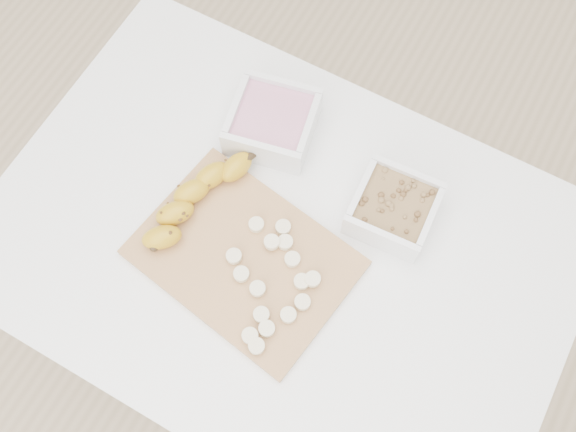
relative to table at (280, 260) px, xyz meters
The scene contains 7 objects.
ground 0.65m from the table, ahead, with size 3.50×3.50×0.00m, color #C6AD89.
table is the anchor object (origin of this frame).
bowl_yogurt 0.26m from the table, 122.32° to the left, with size 0.17×0.17×0.07m.
bowl_granola 0.24m from the table, 43.72° to the left, with size 0.14×0.14×0.06m.
cutting_board 0.12m from the table, 125.30° to the right, with size 0.35×0.25×0.01m, color #B9814F.
banana 0.21m from the table, behind, with size 0.06×0.23×0.04m, color #BB8B15, non-canonical shape.
banana_slices 0.14m from the table, 69.20° to the right, with size 0.16×0.22×0.02m.
Camera 1 is at (0.19, -0.31, 1.79)m, focal length 40.00 mm.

